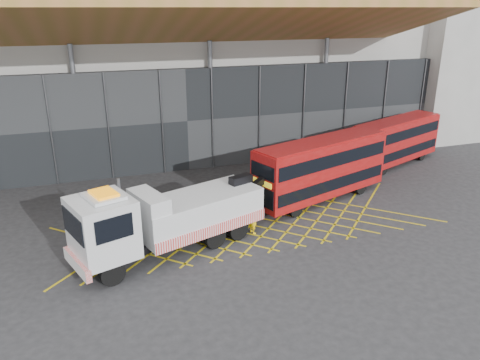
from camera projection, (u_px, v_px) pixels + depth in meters
name	position (u px, v px, depth m)	size (l,w,h in m)	color
ground_plane	(200.00, 233.00, 27.30)	(120.00, 120.00, 0.00)	#252628
road_markings	(251.00, 225.00, 28.27)	(23.16, 7.16, 0.01)	gold
construction_building	(166.00, 48.00, 41.08)	(55.00, 23.97, 18.00)	gray
east_building	(462.00, 32.00, 47.74)	(15.00, 12.00, 20.00)	gray
recovery_truck	(165.00, 218.00, 24.50)	(12.20, 6.17, 4.31)	black
bus_towed	(321.00, 167.00, 31.24)	(10.54, 5.56, 4.21)	maroon
bus_second	(396.00, 140.00, 38.51)	(9.52, 5.45, 3.83)	maroon
worker	(253.00, 218.00, 26.97)	(0.69, 0.45, 1.89)	yellow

